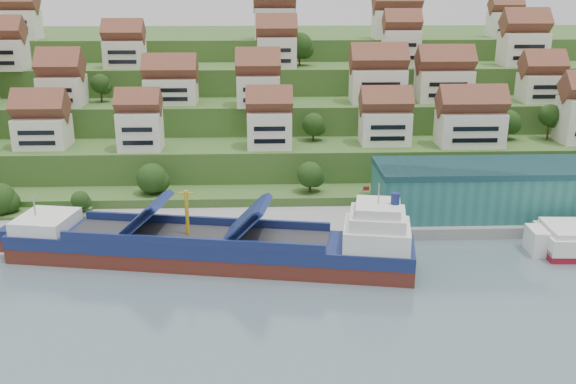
{
  "coord_description": "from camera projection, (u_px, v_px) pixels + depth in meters",
  "views": [
    {
      "loc": [
        -0.31,
        -103.15,
        45.99
      ],
      "look_at": [
        4.17,
        14.0,
        8.0
      ],
      "focal_mm": 40.0,
      "sensor_mm": 36.0,
      "label": 1
    }
  ],
  "objects": [
    {
      "name": "quay",
      "position": [
        368.0,
        223.0,
        126.89
      ],
      "size": [
        180.0,
        14.0,
        2.2
      ],
      "primitive_type": "cube",
      "color": "gray",
      "rests_on": "ground"
    },
    {
      "name": "warehouse",
      "position": [
        526.0,
        188.0,
        128.07
      ],
      "size": [
        60.0,
        15.0,
        10.0
      ],
      "primitive_type": "cube",
      "color": "#266862",
      "rests_on": "quay"
    },
    {
      "name": "hillside_village",
      "position": [
        277.0,
        78.0,
        160.74
      ],
      "size": [
        159.44,
        63.77,
        28.61
      ],
      "color": "silver",
      "rests_on": "ground"
    },
    {
      "name": "hillside",
      "position": [
        265.0,
        99.0,
        207.39
      ],
      "size": [
        260.0,
        128.0,
        31.0
      ],
      "color": "#2D4C1E",
      "rests_on": "ground"
    },
    {
      "name": "flagpole",
      "position": [
        363.0,
        203.0,
        120.28
      ],
      "size": [
        1.28,
        0.16,
        8.0
      ],
      "color": "gray",
      "rests_on": "quay"
    },
    {
      "name": "cargo_ship",
      "position": [
        220.0,
        247.0,
        110.15
      ],
      "size": [
        70.49,
        22.81,
        15.35
      ],
      "rotation": [
        0.0,
        0.0,
        -0.18
      ],
      "color": "#542219",
      "rests_on": "ground"
    },
    {
      "name": "hillside_trees",
      "position": [
        228.0,
        122.0,
        147.95
      ],
      "size": [
        142.25,
        62.82,
        31.62
      ],
      "color": "#214015",
      "rests_on": "ground"
    },
    {
      "name": "ground",
      "position": [
        267.0,
        260.0,
        112.24
      ],
      "size": [
        300.0,
        300.0,
        0.0
      ],
      "primitive_type": "plane",
      "color": "slate",
      "rests_on": "ground"
    }
  ]
}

